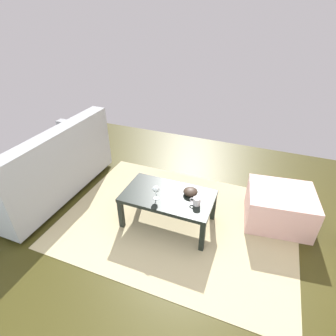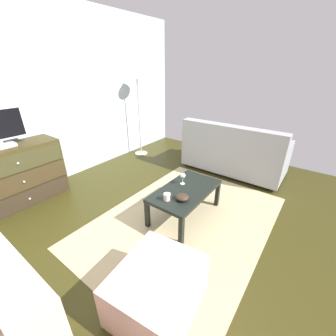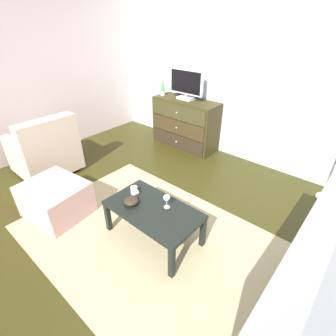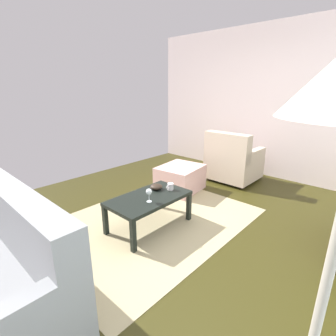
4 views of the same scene
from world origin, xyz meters
TOP-DOWN VIEW (x-y plane):
  - ground_plane at (0.00, 0.00)m, footprint 5.70×4.88m
  - area_rug at (0.20, -0.20)m, footprint 2.60×1.90m
  - coffee_table at (0.30, -0.13)m, footprint 0.98×0.55m
  - wine_glass at (0.39, -0.03)m, footprint 0.07×0.07m
  - mug at (-0.03, -0.09)m, footprint 0.11×0.08m
  - bowl_decorative at (0.08, -0.23)m, footprint 0.15×0.15m
  - couch_large at (1.93, -0.12)m, footprint 0.85×1.77m
  - ottoman at (-0.86, -0.61)m, footprint 0.77×0.68m

SIDE VIEW (x-z plane):
  - ground_plane at x=0.00m, z-range -0.05..0.00m
  - area_rug at x=0.20m, z-range 0.00..0.01m
  - ottoman at x=-0.86m, z-range 0.00..0.41m
  - coffee_table at x=0.30m, z-range 0.15..0.55m
  - couch_large at x=1.93m, z-range -0.11..0.82m
  - bowl_decorative at x=0.08m, z-range 0.40..0.47m
  - mug at x=-0.03m, z-range 0.40..0.48m
  - wine_glass at x=0.39m, z-range 0.44..0.59m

